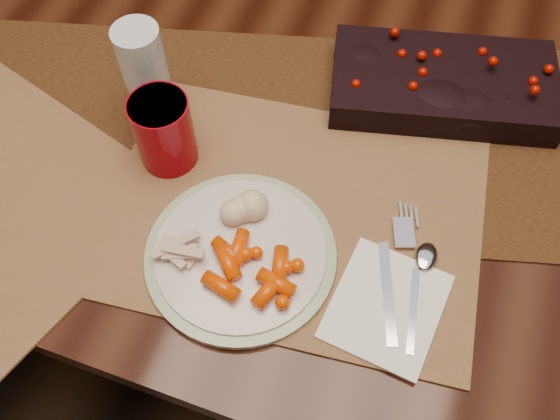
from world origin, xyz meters
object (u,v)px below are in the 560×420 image
(turkey_shreds, at_px, (175,250))
(napkin, at_px, (386,306))
(dining_table, at_px, (320,215))
(mashed_potatoes, at_px, (251,201))
(placemat_main, at_px, (293,213))
(baby_carrots, at_px, (250,275))
(dinner_plate, at_px, (241,254))
(wine_glass, at_px, (147,80))
(red_cup, at_px, (164,132))
(centerpiece, at_px, (444,81))

(turkey_shreds, height_order, napkin, turkey_shreds)
(dining_table, bearing_deg, turkey_shreds, -107.62)
(mashed_potatoes, relative_size, turkey_shreds, 1.22)
(placemat_main, distance_m, baby_carrots, 0.12)
(dinner_plate, relative_size, wine_glass, 1.42)
(dining_table, bearing_deg, wine_glass, -148.53)
(dining_table, height_order, red_cup, red_cup)
(mashed_potatoes, xyz_separation_m, napkin, (0.20, -0.07, -0.03))
(dining_table, relative_size, centerpiece, 5.52)
(mashed_potatoes, height_order, wine_glass, wine_glass)
(dinner_plate, relative_size, mashed_potatoes, 3.23)
(dining_table, height_order, centerpiece, centerpiece)
(centerpiece, bearing_deg, red_cup, -144.72)
(dining_table, relative_size, turkey_shreds, 29.06)
(dinner_plate, xyz_separation_m, turkey_shreds, (-0.08, -0.03, 0.02))
(centerpiece, distance_m, placemat_main, 0.31)
(placemat_main, distance_m, wine_glass, 0.27)
(centerpiece, bearing_deg, mashed_potatoes, -123.50)
(baby_carrots, relative_size, red_cup, 0.97)
(dining_table, xyz_separation_m, mashed_potatoes, (-0.04, -0.25, 0.41))
(baby_carrots, xyz_separation_m, red_cup, (-0.18, 0.15, 0.03))
(red_cup, distance_m, wine_glass, 0.08)
(centerpiece, distance_m, baby_carrots, 0.42)
(dinner_plate, bearing_deg, baby_carrots, -50.63)
(baby_carrots, distance_m, red_cup, 0.23)
(red_cup, bearing_deg, dining_table, 46.80)
(centerpiece, xyz_separation_m, mashed_potatoes, (-0.19, -0.29, 0.00))
(turkey_shreds, relative_size, red_cup, 0.57)
(dining_table, height_order, baby_carrots, baby_carrots)
(placemat_main, xyz_separation_m, baby_carrots, (-0.02, -0.12, 0.03))
(dining_table, xyz_separation_m, centerpiece, (0.15, 0.04, 0.41))
(turkey_shreds, bearing_deg, centerpiece, 55.72)
(wine_glass, bearing_deg, mashed_potatoes, -29.75)
(dinner_plate, bearing_deg, red_cup, 142.83)
(turkey_shreds, height_order, wine_glass, wine_glass)
(centerpiece, relative_size, napkin, 2.22)
(dinner_plate, relative_size, napkin, 1.66)
(mashed_potatoes, relative_size, wine_glass, 0.44)
(dining_table, height_order, dinner_plate, dinner_plate)
(turkey_shreds, height_order, red_cup, red_cup)
(dining_table, relative_size, red_cup, 16.45)
(baby_carrots, bearing_deg, centerpiece, 67.44)
(dining_table, bearing_deg, mashed_potatoes, -99.22)
(centerpiece, height_order, red_cup, red_cup)
(turkey_shreds, bearing_deg, baby_carrots, -1.24)
(placemat_main, distance_m, napkin, 0.17)
(dinner_plate, distance_m, napkin, 0.19)
(wine_glass, bearing_deg, placemat_main, -19.61)
(dinner_plate, bearing_deg, wine_glass, 139.21)
(centerpiece, bearing_deg, dinner_plate, -117.58)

